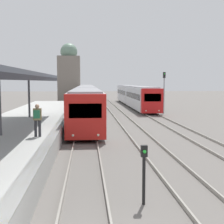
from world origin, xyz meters
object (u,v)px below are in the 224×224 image
Objects in this scene: train_near at (86,97)px; signal_post_near at (144,168)px; train_far at (134,95)px; signal_mast_far at (164,87)px; person_on_platform at (37,118)px.

train_near is 24.40× the size of signal_post_near.
train_near is 1.63× the size of train_far.
train_near is 10.63m from signal_mast_far.
person_on_platform is 0.33× the size of signal_mast_far.
signal_mast_far reaches higher than train_near.
person_on_platform reaches higher than signal_post_near.
signal_post_near is 28.82m from signal_mast_far.
train_near reaches higher than train_far.
train_near reaches higher than person_on_platform.
person_on_platform is 26.12m from train_near.
train_near is 9.21× the size of signal_mast_far.
person_on_platform is 7.83m from signal_post_near.
train_far reaches higher than signal_post_near.
train_far is 11.74m from signal_mast_far.
signal_mast_far is (11.80, 21.23, 1.10)m from person_on_platform.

